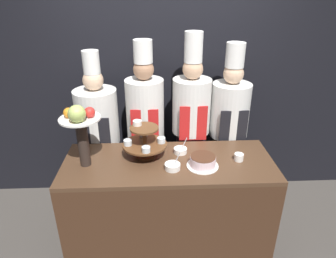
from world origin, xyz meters
TOP-DOWN VIEW (x-y plane):
  - wall_back at (0.00, 1.28)m, footprint 10.00×0.06m
  - buffet_counter at (0.00, 0.34)m, footprint 1.75×0.69m
  - tiered_stand at (-0.20, 0.43)m, footprint 0.37×0.37m
  - fruit_pedestal at (-0.68, 0.31)m, footprint 0.32×0.32m
  - cake_round at (0.27, 0.25)m, footprint 0.26×0.26m
  - cup_white at (0.59, 0.33)m, footprint 0.08×0.08m
  - serving_bowl_near at (0.03, 0.22)m, footprint 0.13×0.13m
  - serving_bowl_far at (0.11, 0.48)m, footprint 0.12×0.12m
  - chef_left at (-0.67, 0.89)m, footprint 0.41×0.41m
  - chef_center_left at (-0.20, 0.89)m, footprint 0.36×0.36m
  - chef_center_right at (0.25, 0.89)m, footprint 0.37×0.37m
  - chef_right at (0.63, 0.89)m, footprint 0.37×0.37m

SIDE VIEW (x-z plane):
  - buffet_counter at x=0.00m, z-range 0.00..0.90m
  - chef_left at x=-0.67m, z-range 0.06..1.77m
  - serving_bowl_far at x=0.11m, z-range 0.84..0.99m
  - serving_bowl_near at x=0.03m, z-range 0.84..0.99m
  - cup_white at x=0.59m, z-range 0.90..0.96m
  - cake_round at x=0.27m, z-range 0.89..0.99m
  - chef_right at x=0.63m, z-range 0.08..1.85m
  - chef_center_left at x=-0.20m, z-range 0.09..1.89m
  - chef_center_right at x=0.25m, z-range 0.07..1.94m
  - tiered_stand at x=-0.20m, z-range 0.89..1.20m
  - fruit_pedestal at x=-0.68m, z-range 0.98..1.53m
  - wall_back at x=0.00m, z-range 0.00..2.80m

